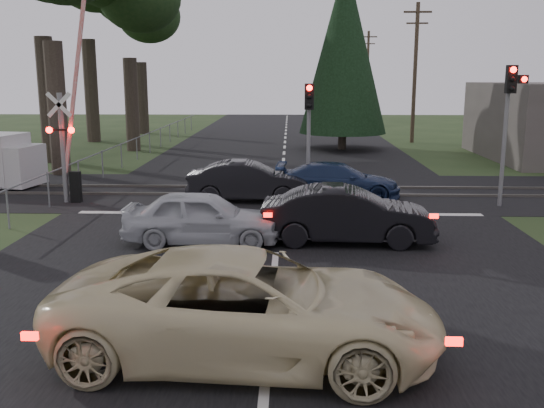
{
  "coord_description": "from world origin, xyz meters",
  "views": [
    {
      "loc": [
        0.34,
        -10.83,
        4.34
      ],
      "look_at": [
        -0.09,
        3.57,
        1.3
      ],
      "focal_mm": 40.0,
      "sensor_mm": 36.0,
      "label": 1
    }
  ],
  "objects_px": {
    "cream_coupe": "(248,307)",
    "dark_hatchback": "(347,215)",
    "utility_pole_far": "(367,73)",
    "silver_car": "(203,218)",
    "dark_car_far": "(249,181)",
    "traffic_signal_center": "(309,121)",
    "utility_pole_mid": "(415,70)",
    "traffic_signal_right": "(510,108)",
    "blue_sedan": "(338,181)",
    "crossing_signal": "(69,144)"
  },
  "relations": [
    {
      "from": "traffic_signal_center",
      "to": "utility_pole_mid",
      "type": "relative_size",
      "value": 0.46
    },
    {
      "from": "blue_sedan",
      "to": "utility_pole_mid",
      "type": "bearing_deg",
      "value": -14.5
    },
    {
      "from": "crossing_signal",
      "to": "utility_pole_mid",
      "type": "relative_size",
      "value": 0.77
    },
    {
      "from": "blue_sedan",
      "to": "traffic_signal_right",
      "type": "bearing_deg",
      "value": -99.51
    },
    {
      "from": "traffic_signal_right",
      "to": "traffic_signal_center",
      "type": "xyz_separation_m",
      "value": [
        -6.55,
        1.2,
        -0.51
      ]
    },
    {
      "from": "cream_coupe",
      "to": "traffic_signal_center",
      "type": "bearing_deg",
      "value": -2.08
    },
    {
      "from": "crossing_signal",
      "to": "dark_car_far",
      "type": "distance_m",
      "value": 6.32
    },
    {
      "from": "utility_pole_far",
      "to": "blue_sedan",
      "type": "relative_size",
      "value": 2.03
    },
    {
      "from": "cream_coupe",
      "to": "dark_hatchback",
      "type": "bearing_deg",
      "value": -13.92
    },
    {
      "from": "traffic_signal_center",
      "to": "cream_coupe",
      "type": "bearing_deg",
      "value": -95.87
    },
    {
      "from": "silver_car",
      "to": "dark_car_far",
      "type": "distance_m",
      "value": 5.68
    },
    {
      "from": "utility_pole_far",
      "to": "dark_hatchback",
      "type": "relative_size",
      "value": 1.99
    },
    {
      "from": "traffic_signal_right",
      "to": "dark_car_far",
      "type": "distance_m",
      "value": 9.08
    },
    {
      "from": "traffic_signal_center",
      "to": "cream_coupe",
      "type": "relative_size",
      "value": 0.68
    },
    {
      "from": "cream_coupe",
      "to": "dark_car_far",
      "type": "xyz_separation_m",
      "value": [
        -0.82,
        12.18,
        -0.13
      ]
    },
    {
      "from": "traffic_signal_center",
      "to": "utility_pole_far",
      "type": "xyz_separation_m",
      "value": [
        7.5,
        44.32,
        1.92
      ]
    },
    {
      "from": "utility_pole_far",
      "to": "dark_hatchback",
      "type": "xyz_separation_m",
      "value": [
        -6.63,
        -50.19,
        -3.98
      ]
    },
    {
      "from": "traffic_signal_center",
      "to": "dark_car_far",
      "type": "relative_size",
      "value": 0.96
    },
    {
      "from": "dark_car_far",
      "to": "dark_hatchback",
      "type": "bearing_deg",
      "value": -151.48
    },
    {
      "from": "blue_sedan",
      "to": "dark_hatchback",
      "type": "bearing_deg",
      "value": -178.14
    },
    {
      "from": "traffic_signal_right",
      "to": "dark_hatchback",
      "type": "xyz_separation_m",
      "value": [
        -5.68,
        -4.66,
        -2.57
      ]
    },
    {
      "from": "utility_pole_far",
      "to": "dark_car_far",
      "type": "xyz_separation_m",
      "value": [
        -9.62,
        -44.78,
        -4.02
      ]
    },
    {
      "from": "crossing_signal",
      "to": "cream_coupe",
      "type": "relative_size",
      "value": 1.16
    },
    {
      "from": "cream_coupe",
      "to": "dark_car_far",
      "type": "relative_size",
      "value": 1.41
    },
    {
      "from": "utility_pole_far",
      "to": "silver_car",
      "type": "bearing_deg",
      "value": -101.71
    },
    {
      "from": "utility_pole_mid",
      "to": "blue_sedan",
      "type": "xyz_separation_m",
      "value": [
        -6.42,
        -19.22,
        -4.08
      ]
    },
    {
      "from": "crossing_signal",
      "to": "traffic_signal_right",
      "type": "xyz_separation_m",
      "value": [
        14.82,
        -0.31,
        1.26
      ]
    },
    {
      "from": "cream_coupe",
      "to": "dark_hatchback",
      "type": "height_order",
      "value": "cream_coupe"
    },
    {
      "from": "traffic_signal_center",
      "to": "dark_car_far",
      "type": "distance_m",
      "value": 3.02
    },
    {
      "from": "traffic_signal_right",
      "to": "dark_hatchback",
      "type": "distance_m",
      "value": 7.78
    },
    {
      "from": "traffic_signal_center",
      "to": "dark_hatchback",
      "type": "distance_m",
      "value": 6.27
    },
    {
      "from": "traffic_signal_right",
      "to": "dark_car_far",
      "type": "xyz_separation_m",
      "value": [
        -8.66,
        0.75,
        -2.61
      ]
    },
    {
      "from": "utility_pole_mid",
      "to": "dark_car_far",
      "type": "bearing_deg",
      "value": -115.93
    },
    {
      "from": "silver_car",
      "to": "blue_sedan",
      "type": "height_order",
      "value": "silver_car"
    },
    {
      "from": "traffic_signal_right",
      "to": "utility_pole_mid",
      "type": "xyz_separation_m",
      "value": [
        0.95,
        20.53,
        1.41
      ]
    },
    {
      "from": "cream_coupe",
      "to": "traffic_signal_right",
      "type": "bearing_deg",
      "value": -30.66
    },
    {
      "from": "traffic_signal_right",
      "to": "cream_coupe",
      "type": "distance_m",
      "value": 14.09
    },
    {
      "from": "silver_car",
      "to": "traffic_signal_center",
      "type": "bearing_deg",
      "value": -25.24
    },
    {
      "from": "dark_hatchback",
      "to": "cream_coupe",
      "type": "bearing_deg",
      "value": 164.51
    },
    {
      "from": "utility_pole_far",
      "to": "dark_hatchback",
      "type": "distance_m",
      "value": 50.78
    },
    {
      "from": "traffic_signal_center",
      "to": "utility_pole_mid",
      "type": "distance_m",
      "value": 20.82
    },
    {
      "from": "traffic_signal_right",
      "to": "silver_car",
      "type": "distance_m",
      "value": 10.99
    },
    {
      "from": "utility_pole_mid",
      "to": "cream_coupe",
      "type": "height_order",
      "value": "utility_pole_mid"
    },
    {
      "from": "traffic_signal_center",
      "to": "silver_car",
      "type": "bearing_deg",
      "value": -115.87
    },
    {
      "from": "dark_car_far",
      "to": "cream_coupe",
      "type": "bearing_deg",
      "value": -176.53
    },
    {
      "from": "traffic_signal_right",
      "to": "cream_coupe",
      "type": "relative_size",
      "value": 0.78
    },
    {
      "from": "traffic_signal_center",
      "to": "utility_pole_far",
      "type": "distance_m",
      "value": 44.99
    },
    {
      "from": "utility_pole_far",
      "to": "cream_coupe",
      "type": "height_order",
      "value": "utility_pole_far"
    },
    {
      "from": "crossing_signal",
      "to": "cream_coupe",
      "type": "distance_m",
      "value": 13.72
    },
    {
      "from": "traffic_signal_right",
      "to": "utility_pole_mid",
      "type": "height_order",
      "value": "utility_pole_mid"
    }
  ]
}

